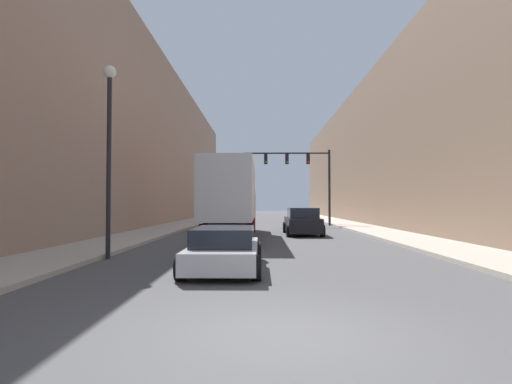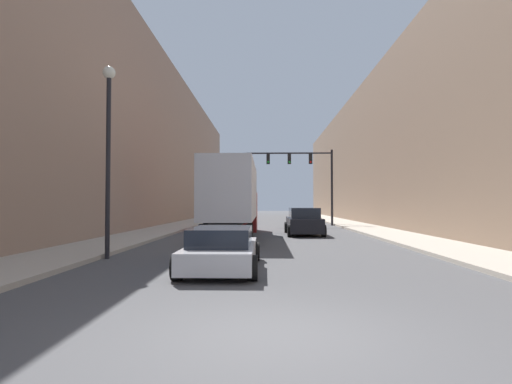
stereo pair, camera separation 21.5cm
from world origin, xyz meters
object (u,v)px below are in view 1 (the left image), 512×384
object	(u,v)px
sedan_car	(225,249)
semi_truck	(233,198)
street_lamp	(109,134)
suv_car	(302,222)
traffic_signal_gantry	(306,171)

from	to	relation	value
sedan_car	semi_truck	bearing A→B (deg)	92.78
sedan_car	street_lamp	world-z (taller)	street_lamp
suv_car	traffic_signal_gantry	bearing A→B (deg)	82.12
sedan_car	traffic_signal_gantry	xyz separation A→B (m)	(5.07, 23.49, 4.20)
sedan_car	street_lamp	size ratio (longest dim) A/B	0.70
semi_truck	sedan_car	world-z (taller)	semi_truck
sedan_car	traffic_signal_gantry	world-z (taller)	traffic_signal_gantry
traffic_signal_gantry	street_lamp	bearing A→B (deg)	-113.58
semi_truck	traffic_signal_gantry	world-z (taller)	traffic_signal_gantry
sedan_car	traffic_signal_gantry	bearing A→B (deg)	77.81
suv_car	street_lamp	xyz separation A→B (m)	(-7.87, -10.88, 3.55)
sedan_car	suv_car	bearing A→B (deg)	74.44
suv_car	semi_truck	bearing A→B (deg)	-156.23
traffic_signal_gantry	sedan_car	bearing A→B (deg)	-102.19
traffic_signal_gantry	street_lamp	distance (m)	23.30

